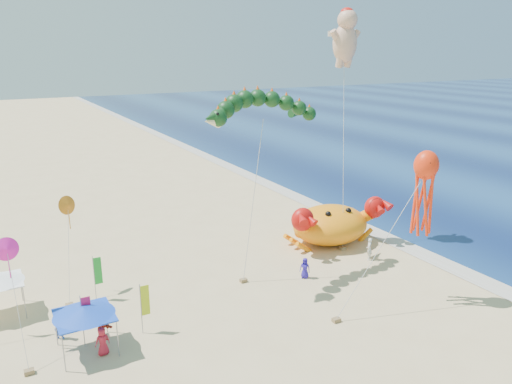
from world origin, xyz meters
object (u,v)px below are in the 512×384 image
Objects in this scene: octopus_kite at (424,187)px; canopy_blue at (84,312)px; crab_inflatable at (331,223)px; cherub_kite at (346,37)px; dragon_kite at (261,112)px.

octopus_kite is 21.81m from canopy_blue.
cherub_kite is at bearing 38.02° from crab_inflatable.
dragon_kite is at bearing -160.29° from cherub_kite.
dragon_kite is 1.30× the size of octopus_kite.
octopus_kite is at bearing -96.50° from crab_inflatable.
dragon_kite reaches higher than crab_inflatable.
cherub_kite is at bearing 18.40° from canopy_blue.
octopus_kite is (7.02, -8.69, -4.23)m from dragon_kite.
crab_inflatable is 0.90× the size of octopus_kite.
canopy_blue is (-21.89, -6.52, 0.65)m from crab_inflatable.
cherub_kite reaches higher than canopy_blue.
dragon_kite reaches higher than octopus_kite.
dragon_kite is 0.68× the size of cherub_kite.
octopus_kite is (-2.94, -12.26, -9.43)m from cherub_kite.
cherub_kite is 1.91× the size of octopus_kite.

